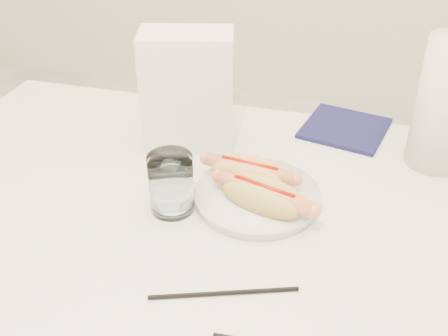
% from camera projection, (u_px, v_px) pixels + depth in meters
% --- Properties ---
extents(table, '(1.20, 0.80, 0.75)m').
position_uv_depth(table, '(231.00, 257.00, 0.85)').
color(table, silver).
rests_on(table, ground).
extents(plate, '(0.21, 0.21, 0.02)m').
position_uv_depth(plate, '(257.00, 198.00, 0.87)').
color(plate, silver).
rests_on(plate, table).
extents(hotdog_left, '(0.16, 0.08, 0.04)m').
position_uv_depth(hotdog_left, '(250.00, 172.00, 0.88)').
color(hotdog_left, '#E09E59').
rests_on(hotdog_left, plate).
extents(hotdog_right, '(0.16, 0.10, 0.04)m').
position_uv_depth(hotdog_right, '(264.00, 196.00, 0.82)').
color(hotdog_right, tan).
rests_on(hotdog_right, plate).
extents(water_glass, '(0.07, 0.07, 0.10)m').
position_uv_depth(water_glass, '(171.00, 183.00, 0.83)').
color(water_glass, white).
rests_on(water_glass, table).
extents(chopstick_near, '(0.19, 0.07, 0.01)m').
position_uv_depth(chopstick_near, '(224.00, 293.00, 0.70)').
color(chopstick_near, black).
rests_on(chopstick_near, table).
extents(napkin_box, '(0.18, 0.13, 0.22)m').
position_uv_depth(napkin_box, '(188.00, 90.00, 0.97)').
color(napkin_box, silver).
rests_on(napkin_box, table).
extents(navy_napkin, '(0.18, 0.18, 0.01)m').
position_uv_depth(navy_napkin, '(345.00, 128.00, 1.07)').
color(navy_napkin, '#121239').
rests_on(navy_napkin, table).
extents(paper_towel_roll, '(0.12, 0.12, 0.23)m').
position_uv_depth(paper_towel_roll, '(447.00, 104.00, 0.91)').
color(paper_towel_roll, silver).
rests_on(paper_towel_roll, table).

